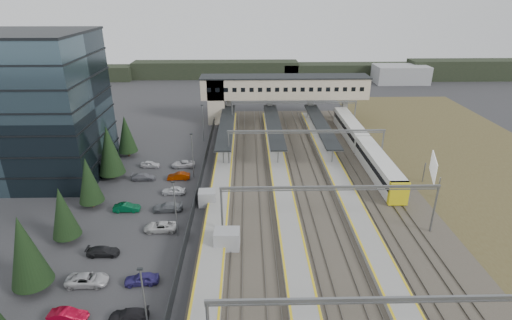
{
  "coord_description": "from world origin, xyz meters",
  "views": [
    {
      "loc": [
        1.43,
        -53.21,
        30.31
      ],
      "look_at": [
        2.83,
        8.02,
        4.0
      ],
      "focal_mm": 28.0,
      "sensor_mm": 36.0,
      "label": 1
    }
  ],
  "objects_px": {
    "relay_cabin_far": "(207,198)",
    "train": "(363,146)",
    "footbridge": "(273,90)",
    "office_building": "(22,107)",
    "billboard": "(433,168)",
    "relay_cabin_near": "(227,240)"
  },
  "relations": [
    {
      "from": "relay_cabin_far",
      "to": "train",
      "type": "relative_size",
      "value": 0.06
    },
    {
      "from": "footbridge",
      "to": "office_building",
      "type": "bearing_deg",
      "value": -145.53
    },
    {
      "from": "office_building",
      "to": "footbridge",
      "type": "distance_m",
      "value": 53.18
    },
    {
      "from": "train",
      "to": "footbridge",
      "type": "bearing_deg",
      "value": 125.44
    },
    {
      "from": "relay_cabin_far",
      "to": "footbridge",
      "type": "bearing_deg",
      "value": 73.43
    },
    {
      "from": "footbridge",
      "to": "billboard",
      "type": "distance_m",
      "value": 44.51
    },
    {
      "from": "relay_cabin_far",
      "to": "billboard",
      "type": "bearing_deg",
      "value": 6.76
    },
    {
      "from": "relay_cabin_near",
      "to": "relay_cabin_far",
      "type": "relative_size",
      "value": 1.22
    },
    {
      "from": "relay_cabin_near",
      "to": "relay_cabin_far",
      "type": "bearing_deg",
      "value": 107.24
    },
    {
      "from": "train",
      "to": "billboard",
      "type": "xyz_separation_m",
      "value": [
        7.24,
        -14.66,
        1.77
      ]
    },
    {
      "from": "footbridge",
      "to": "train",
      "type": "xyz_separation_m",
      "value": [
        16.3,
        -22.9,
        -5.82
      ]
    },
    {
      "from": "relay_cabin_near",
      "to": "billboard",
      "type": "relative_size",
      "value": 0.52
    },
    {
      "from": "relay_cabin_far",
      "to": "footbridge",
      "type": "height_order",
      "value": "footbridge"
    },
    {
      "from": "relay_cabin_near",
      "to": "billboard",
      "type": "height_order",
      "value": "billboard"
    },
    {
      "from": "billboard",
      "to": "office_building",
      "type": "bearing_deg",
      "value": 173.58
    },
    {
      "from": "train",
      "to": "billboard",
      "type": "bearing_deg",
      "value": -63.71
    },
    {
      "from": "office_building",
      "to": "train",
      "type": "xyz_separation_m",
      "value": [
        60.0,
        7.1,
        -10.08
      ]
    },
    {
      "from": "relay_cabin_far",
      "to": "billboard",
      "type": "relative_size",
      "value": 0.42
    },
    {
      "from": "relay_cabin_far",
      "to": "relay_cabin_near",
      "type": "bearing_deg",
      "value": -72.76
    },
    {
      "from": "relay_cabin_far",
      "to": "footbridge",
      "type": "distance_m",
      "value": 44.15
    },
    {
      "from": "relay_cabin_near",
      "to": "office_building",
      "type": "bearing_deg",
      "value": 146.45
    },
    {
      "from": "office_building",
      "to": "billboard",
      "type": "height_order",
      "value": "office_building"
    }
  ]
}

